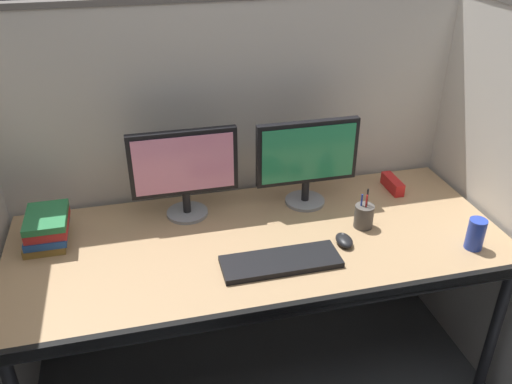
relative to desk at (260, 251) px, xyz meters
name	(u,v)px	position (x,y,z in m)	size (l,w,h in m)	color
cubicle_partition_rear	(235,176)	(0.00, 0.46, 0.10)	(2.21, 0.06, 1.57)	beige
cubicle_partition_right	(503,209)	(0.99, -0.09, 0.10)	(0.06, 1.41, 1.57)	beige
desk	(260,251)	(0.00, 0.00, 0.00)	(1.90, 0.80, 0.74)	tan
monitor_left	(184,168)	(-0.25, 0.26, 0.27)	(0.43, 0.17, 0.37)	gray
monitor_right	(307,157)	(0.26, 0.23, 0.27)	(0.43, 0.17, 0.37)	gray
keyboard_main	(281,262)	(0.04, -0.16, 0.06)	(0.43, 0.15, 0.02)	black
computer_mouse	(344,240)	(0.31, -0.10, 0.07)	(0.06, 0.10, 0.04)	black
soda_can	(476,234)	(0.77, -0.24, 0.11)	(0.07, 0.07, 0.12)	#263FB2
red_stapler	(392,184)	(0.68, 0.25, 0.08)	(0.04, 0.15, 0.06)	red
book_stack	(47,228)	(-0.78, 0.18, 0.11)	(0.17, 0.22, 0.12)	olive
pen_cup	(364,216)	(0.43, 0.00, 0.10)	(0.08, 0.08, 0.17)	#4C4742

